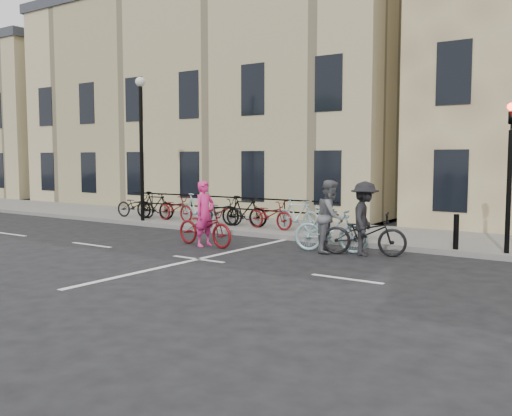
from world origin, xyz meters
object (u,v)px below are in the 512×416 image
Objects in this scene: cyclist_dark at (364,226)px; traffic_light at (510,159)px; cyclist_pink at (205,224)px; cyclist_grey at (331,223)px; lamp_post at (141,130)px.

traffic_light is at bearing -82.03° from cyclist_dark.
cyclist_dark is at bearing -68.97° from cyclist_pink.
cyclist_grey reaches higher than cyclist_pink.
cyclist_grey is (-4.02, -1.56, -1.68)m from traffic_light.
cyclist_dark reaches higher than cyclist_pink.
traffic_light is at bearing -64.20° from cyclist_pink.
cyclist_dark is at bearing -98.35° from cyclist_grey.
traffic_light is 12.74m from lamp_post.
cyclist_pink is at bearing 87.01° from cyclist_dark.
lamp_post is 2.57× the size of cyclist_grey.
traffic_light is 1.83× the size of cyclist_pink.
lamp_post is 2.48× the size of cyclist_pink.
cyclist_pink is 0.95× the size of cyclist_dark.
lamp_post reaches higher than traffic_light.
cyclist_grey is at bearing -10.59° from lamp_post.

